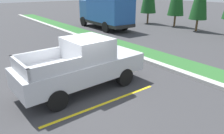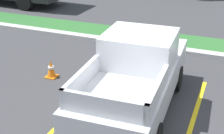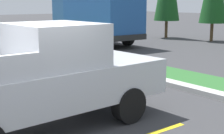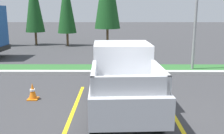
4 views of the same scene
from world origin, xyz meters
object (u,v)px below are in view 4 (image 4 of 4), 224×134
(cypress_tree_left_inner, at_px, (34,1))
(cypress_tree_center, at_px, (66,3))
(traffic_cone, at_px, (33,92))
(pickup_truck_main, at_px, (122,77))

(cypress_tree_left_inner, relative_size, cypress_tree_center, 1.04)
(traffic_cone, bearing_deg, cypress_tree_center, 94.92)
(pickup_truck_main, xyz_separation_m, traffic_cone, (-3.15, 0.84, -0.75))
(pickup_truck_main, bearing_deg, cypress_tree_left_inner, 115.37)
(cypress_tree_center, relative_size, traffic_cone, 10.48)
(cypress_tree_left_inner, relative_size, traffic_cone, 10.92)
(cypress_tree_center, bearing_deg, pickup_truck_main, -73.73)
(pickup_truck_main, relative_size, cypress_tree_left_inner, 0.81)
(traffic_cone, bearing_deg, cypress_tree_left_inner, 105.94)
(pickup_truck_main, height_order, traffic_cone, pickup_truck_main)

